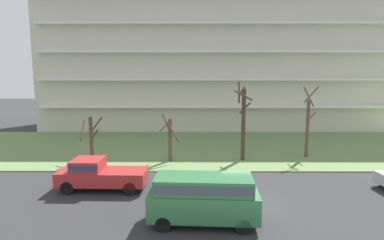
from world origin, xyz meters
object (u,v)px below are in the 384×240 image
(van_green_near_left, at_px, (204,196))
(tree_right, at_px, (308,125))
(tree_left, at_px, (170,137))
(tree_center, at_px, (243,121))
(tree_far_left, at_px, (91,137))
(pickup_red_center_left, at_px, (99,174))

(van_green_near_left, bearing_deg, tree_right, 55.58)
(tree_left, xyz_separation_m, tree_center, (6.05, 0.32, 1.34))
(van_green_near_left, bearing_deg, tree_left, 105.65)
(tree_far_left, bearing_deg, van_green_near_left, -50.64)
(van_green_near_left, distance_m, pickup_red_center_left, 7.83)
(tree_left, relative_size, tree_center, 0.61)
(tree_left, distance_m, tree_right, 11.91)
(tree_far_left, xyz_separation_m, tree_center, (12.53, 0.30, 1.33))
(tree_center, xyz_separation_m, van_green_near_left, (-3.61, -11.18, -1.99))
(tree_far_left, distance_m, pickup_red_center_left, 6.93)
(tree_right, bearing_deg, tree_left, -173.37)
(tree_right, distance_m, van_green_near_left, 15.47)
(tree_center, xyz_separation_m, tree_right, (5.74, 1.06, -0.48))
(pickup_red_center_left, bearing_deg, van_green_near_left, 146.17)
(tree_left, distance_m, van_green_near_left, 11.15)
(tree_far_left, xyz_separation_m, tree_right, (18.28, 1.36, 0.85))
(tree_far_left, relative_size, tree_right, 0.61)
(tree_right, xyz_separation_m, van_green_near_left, (-9.36, -12.23, -1.51))
(tree_center, xyz_separation_m, pickup_red_center_left, (-10.00, -6.67, -2.37))
(tree_far_left, xyz_separation_m, tree_left, (6.48, -0.01, -0.01))
(tree_far_left, distance_m, van_green_near_left, 14.08)
(tree_left, xyz_separation_m, van_green_near_left, (2.44, -10.86, -0.65))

